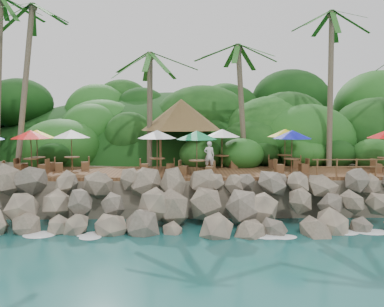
{
  "coord_description": "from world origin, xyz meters",
  "views": [
    {
      "loc": [
        -0.5,
        -18.23,
        5.57
      ],
      "look_at": [
        0.0,
        6.0,
        3.4
      ],
      "focal_mm": 37.25,
      "sensor_mm": 36.0,
      "label": 1
    }
  ],
  "objects": [
    {
      "name": "ground",
      "position": [
        0.0,
        0.0,
        0.0
      ],
      "size": [
        140.0,
        140.0,
        0.0
      ],
      "primitive_type": "plane",
      "color": "#19514F",
      "rests_on": "ground"
    },
    {
      "name": "land_base",
      "position": [
        0.0,
        16.0,
        1.05
      ],
      "size": [
        32.0,
        25.2,
        2.1
      ],
      "primitive_type": "cube",
      "color": "gray",
      "rests_on": "ground"
    },
    {
      "name": "jungle_hill",
      "position": [
        0.0,
        23.5,
        0.0
      ],
      "size": [
        44.8,
        28.0,
        15.4
      ],
      "primitive_type": "ellipsoid",
      "color": "#143811",
      "rests_on": "ground"
    },
    {
      "name": "seawall",
      "position": [
        0.0,
        2.0,
        1.15
      ],
      "size": [
        29.0,
        4.0,
        2.3
      ],
      "primitive_type": null,
      "color": "gray",
      "rests_on": "ground"
    },
    {
      "name": "terrace",
      "position": [
        0.0,
        6.0,
        2.2
      ],
      "size": [
        26.0,
        5.0,
        0.2
      ],
      "primitive_type": "cube",
      "color": "brown",
      "rests_on": "land_base"
    },
    {
      "name": "jungle_foliage",
      "position": [
        0.0,
        15.0,
        0.0
      ],
      "size": [
        44.0,
        16.0,
        12.0
      ],
      "primitive_type": null,
      "color": "#143811",
      "rests_on": "ground"
    },
    {
      "name": "foam_line",
      "position": [
        0.0,
        0.3,
        0.03
      ],
      "size": [
        25.2,
        0.8,
        0.06
      ],
      "color": "white",
      "rests_on": "ground"
    },
    {
      "name": "palms",
      "position": [
        0.34,
        8.73,
        11.71
      ],
      "size": [
        34.2,
        7.03,
        12.55
      ],
      "color": "brown",
      "rests_on": "ground"
    },
    {
      "name": "palapa",
      "position": [
        -0.68,
        9.97,
        5.79
      ],
      "size": [
        5.67,
        5.67,
        4.6
      ],
      "color": "brown",
      "rests_on": "ground"
    },
    {
      "name": "dining_clusters",
      "position": [
        -1.45,
        5.9,
        4.41
      ],
      "size": [
        25.95,
        5.55,
        2.55
      ],
      "color": "brown",
      "rests_on": "terrace"
    },
    {
      "name": "waiter",
      "position": [
        1.1,
        6.73,
        3.21
      ],
      "size": [
        0.71,
        0.51,
        1.81
      ],
      "primitive_type": "imported",
      "rotation": [
        0.0,
        0.0,
        3.02
      ],
      "color": "white",
      "rests_on": "terrace"
    }
  ]
}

